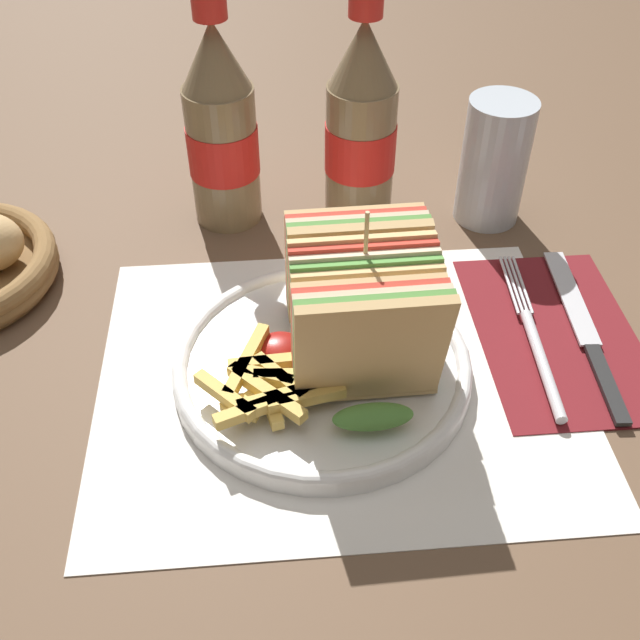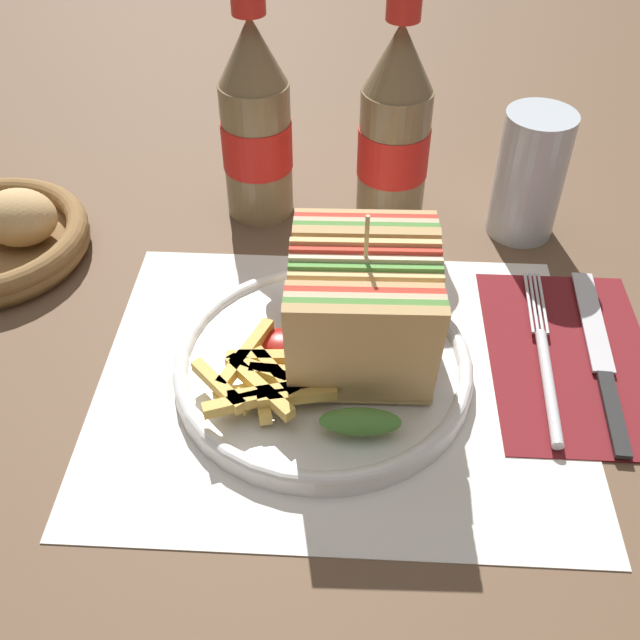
# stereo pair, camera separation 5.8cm
# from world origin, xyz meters

# --- Properties ---
(ground_plane) EXTENTS (4.00, 4.00, 0.00)m
(ground_plane) POSITION_xyz_m (0.00, 0.00, 0.00)
(ground_plane) COLOR brown
(placemat) EXTENTS (0.38, 0.31, 0.00)m
(placemat) POSITION_xyz_m (-0.01, -0.01, 0.00)
(placemat) COLOR silver
(placemat) RESTS_ON ground_plane
(plate_main) EXTENTS (0.23, 0.23, 0.02)m
(plate_main) POSITION_xyz_m (-0.02, -0.01, 0.01)
(plate_main) COLOR white
(plate_main) RESTS_ON ground_plane
(club_sandwich) EXTENTS (0.11, 0.16, 0.14)m
(club_sandwich) POSITION_xyz_m (0.01, -0.01, 0.07)
(club_sandwich) COLOR tan
(club_sandwich) RESTS_ON plate_main
(fries_pile) EXTENTS (0.11, 0.10, 0.02)m
(fries_pile) POSITION_xyz_m (-0.06, -0.04, 0.03)
(fries_pile) COLOR #E0B756
(fries_pile) RESTS_ON plate_main
(ketchup_blob) EXTENTS (0.04, 0.03, 0.01)m
(ketchup_blob) POSITION_xyz_m (-0.05, 0.00, 0.03)
(ketchup_blob) COLOR maroon
(ketchup_blob) RESTS_ON plate_main
(napkin) EXTENTS (0.13, 0.21, 0.00)m
(napkin) POSITION_xyz_m (0.18, 0.02, 0.00)
(napkin) COLOR maroon
(napkin) RESTS_ON ground_plane
(fork) EXTENTS (0.02, 0.20, 0.01)m
(fork) POSITION_xyz_m (0.16, 0.00, 0.01)
(fork) COLOR silver
(fork) RESTS_ON napkin
(knife) EXTENTS (0.03, 0.21, 0.00)m
(knife) POSITION_xyz_m (0.20, 0.02, 0.01)
(knife) COLOR black
(knife) RESTS_ON napkin
(coke_bottle_near) EXTENTS (0.07, 0.07, 0.22)m
(coke_bottle_near) POSITION_xyz_m (-0.09, 0.22, 0.09)
(coke_bottle_near) COLOR #7A6647
(coke_bottle_near) RESTS_ON ground_plane
(coke_bottle_far) EXTENTS (0.07, 0.07, 0.22)m
(coke_bottle_far) POSITION_xyz_m (0.04, 0.21, 0.09)
(coke_bottle_far) COLOR #7A6647
(coke_bottle_far) RESTS_ON ground_plane
(glass_near) EXTENTS (0.06, 0.06, 0.12)m
(glass_near) POSITION_xyz_m (0.16, 0.20, 0.05)
(glass_near) COLOR silver
(glass_near) RESTS_ON ground_plane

